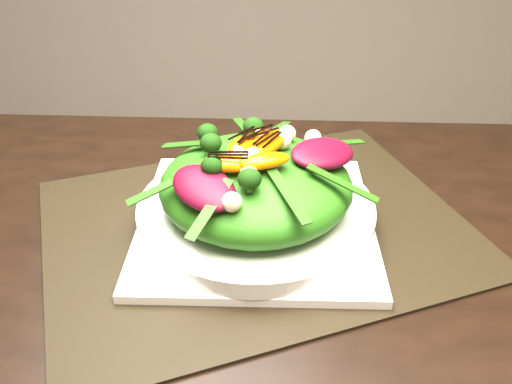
{
  "coord_description": "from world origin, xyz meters",
  "views": [
    {
      "loc": [
        0.26,
        -0.35,
        1.13
      ],
      "look_at": [
        0.24,
        0.16,
        0.8
      ],
      "focal_mm": 38.0,
      "sensor_mm": 36.0,
      "label": 1
    }
  ],
  "objects_px": {
    "placemat": "(256,226)",
    "salad_bowl": "(256,210)",
    "lettuce_mound": "(256,185)",
    "orange_segment": "(250,139)",
    "dining_table": "(3,334)",
    "plate_base": "(256,221)"
  },
  "relations": [
    {
      "from": "plate_base",
      "to": "salad_bowl",
      "type": "xyz_separation_m",
      "value": [
        0.0,
        0.0,
        0.02
      ]
    },
    {
      "from": "orange_segment",
      "to": "dining_table",
      "type": "bearing_deg",
      "value": -141.11
    },
    {
      "from": "dining_table",
      "to": "plate_base",
      "type": "distance_m",
      "value": 0.29
    },
    {
      "from": "placemat",
      "to": "orange_segment",
      "type": "distance_m",
      "value": 0.1
    },
    {
      "from": "dining_table",
      "to": "plate_base",
      "type": "bearing_deg",
      "value": 33.35
    },
    {
      "from": "dining_table",
      "to": "salad_bowl",
      "type": "relative_size",
      "value": 5.9
    },
    {
      "from": "plate_base",
      "to": "salad_bowl",
      "type": "distance_m",
      "value": 0.02
    },
    {
      "from": "placemat",
      "to": "salad_bowl",
      "type": "height_order",
      "value": "salad_bowl"
    },
    {
      "from": "plate_base",
      "to": "orange_segment",
      "type": "distance_m",
      "value": 0.1
    },
    {
      "from": "placemat",
      "to": "plate_base",
      "type": "distance_m",
      "value": 0.01
    },
    {
      "from": "placemat",
      "to": "plate_base",
      "type": "height_order",
      "value": "plate_base"
    },
    {
      "from": "dining_table",
      "to": "plate_base",
      "type": "relative_size",
      "value": 5.96
    },
    {
      "from": "salad_bowl",
      "to": "orange_segment",
      "type": "bearing_deg",
      "value": 106.31
    },
    {
      "from": "salad_bowl",
      "to": "lettuce_mound",
      "type": "bearing_deg",
      "value": 0.0
    },
    {
      "from": "plate_base",
      "to": "salad_bowl",
      "type": "relative_size",
      "value": 0.99
    },
    {
      "from": "salad_bowl",
      "to": "orange_segment",
      "type": "relative_size",
      "value": 4.73
    },
    {
      "from": "dining_table",
      "to": "lettuce_mound",
      "type": "xyz_separation_m",
      "value": [
        0.24,
        0.16,
        0.08
      ]
    },
    {
      "from": "salad_bowl",
      "to": "lettuce_mound",
      "type": "height_order",
      "value": "lettuce_mound"
    },
    {
      "from": "placemat",
      "to": "salad_bowl",
      "type": "xyz_separation_m",
      "value": [
        0.0,
        0.0,
        0.02
      ]
    },
    {
      "from": "salad_bowl",
      "to": "lettuce_mound",
      "type": "relative_size",
      "value": 1.25
    },
    {
      "from": "placemat",
      "to": "lettuce_mound",
      "type": "height_order",
      "value": "lettuce_mound"
    },
    {
      "from": "plate_base",
      "to": "lettuce_mound",
      "type": "relative_size",
      "value": 1.24
    }
  ]
}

